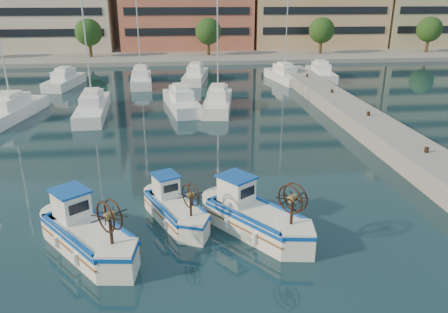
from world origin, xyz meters
The scene contains 6 objects.
ground centered at (0.00, 0.00, 0.00)m, with size 300.00×300.00×0.00m, color #193542.
quay centered at (13.00, 8.00, 0.60)m, with size 3.00×60.00×1.20m, color gray.
yacht_marina centered at (-3.37, 27.56, 0.53)m, with size 37.08×23.58×11.50m.
fishing_boat_a centered at (-4.80, -0.37, 0.80)m, with size 4.26×4.68×2.92m.
fishing_boat_b centered at (-1.32, 1.75, 0.67)m, with size 2.99×4.05×2.44m.
fishing_boat_c centered at (2.07, 0.37, 0.80)m, with size 4.19×4.67×2.90m.
Camera 1 is at (-0.97, -16.04, 9.73)m, focal length 35.00 mm.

